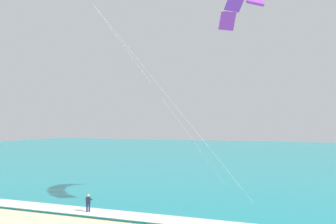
# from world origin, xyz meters

# --- Properties ---
(sea) EXTENTS (200.00, 120.00, 0.20)m
(sea) POSITION_xyz_m (0.00, 70.98, 0.10)
(sea) COLOR teal
(sea) RESTS_ON ground
(surf_foam) EXTENTS (200.00, 2.26, 0.04)m
(surf_foam) POSITION_xyz_m (0.00, 11.98, 0.22)
(surf_foam) COLOR white
(surf_foam) RESTS_ON sea
(surfboard) EXTENTS (0.85, 1.47, 0.09)m
(surfboard) POSITION_xyz_m (-5.27, 11.84, 0.03)
(surfboard) COLOR #E04C38
(surfboard) RESTS_ON ground
(kitesurfer) EXTENTS (0.63, 0.62, 1.69)m
(kitesurfer) POSITION_xyz_m (-5.28, 11.85, 0.94)
(kitesurfer) COLOR #191E38
(kitesurfer) RESTS_ON ground
(kite_primary) EXTENTS (13.85, 9.62, 18.43)m
(kite_primary) POSITION_xyz_m (6.23, 18.08, 18.44)
(kite_primary) COLOR purple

